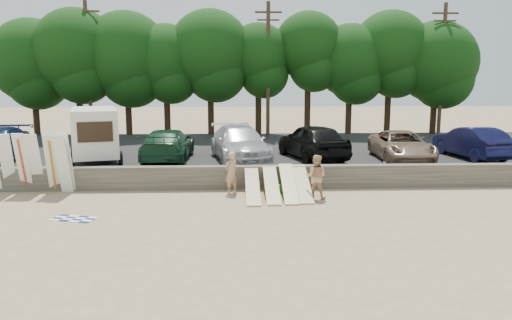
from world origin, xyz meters
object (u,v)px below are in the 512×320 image
object	(u,v)px
beachgoer_a	(231,173)
beachgoer_b	(316,177)
car_3	(312,141)
cooler	(278,189)
car_2	(240,144)
car_5	(472,142)
box_trailer	(95,132)
car_1	(168,145)
car_4	(401,146)

from	to	relation	value
beachgoer_a	beachgoer_b	xyz separation A→B (m)	(3.37, -1.03, 0.01)
car_3	cooler	size ratio (longest dim) A/B	13.80
car_3	beachgoer_b	world-z (taller)	car_3
car_2	beachgoer_a	xyz separation A→B (m)	(-0.40, -4.06, -0.67)
car_2	beachgoer_b	xyz separation A→B (m)	(2.97, -5.09, -0.66)
beachgoer_a	car_5	bearing A→B (deg)	158.60
box_trailer	cooler	bearing A→B (deg)	-40.70
car_3	beachgoer_b	distance (m)	5.56
car_1	car_2	size ratio (longest dim) A/B	0.92
car_5	beachgoer_b	bearing A→B (deg)	22.34
car_2	car_4	distance (m)	8.04
car_1	beachgoer_a	world-z (taller)	car_1
beachgoer_a	box_trailer	bearing A→B (deg)	-72.28
car_4	cooler	bearing A→B (deg)	-147.56
car_1	car_4	distance (m)	11.60
car_2	beachgoer_a	bearing A→B (deg)	-105.59
car_1	car_2	xyz separation A→B (m)	(3.56, -0.26, 0.07)
box_trailer	car_1	xyz separation A→B (m)	(3.46, 0.30, -0.68)
box_trailer	car_3	size ratio (longest dim) A/B	0.85
cooler	car_4	bearing A→B (deg)	42.36
box_trailer	car_4	xyz separation A→B (m)	(15.04, -0.21, -0.73)
car_5	beachgoer_b	size ratio (longest dim) A/B	2.74
car_2	car_5	bearing A→B (deg)	-8.63
car_1	cooler	size ratio (longest dim) A/B	14.03
beachgoer_a	car_3	bearing A→B (deg)	-173.53
box_trailer	cooler	size ratio (longest dim) A/B	11.73
car_4	car_5	size ratio (longest dim) A/B	1.07
cooler	car_2	bearing A→B (deg)	123.40
car_2	beachgoer_b	distance (m)	5.93
box_trailer	beachgoer_b	size ratio (longest dim) A/B	2.52
box_trailer	car_2	bearing A→B (deg)	-15.53
car_3	car_4	distance (m)	4.40
car_1	car_3	size ratio (longest dim) A/B	1.02
car_1	car_3	world-z (taller)	car_3
car_1	car_2	bearing A→B (deg)	177.60
box_trailer	car_1	size ratio (longest dim) A/B	0.84
car_4	beachgoer_a	bearing A→B (deg)	-153.31
car_2	beachgoer_a	size ratio (longest dim) A/B	3.32
beachgoer_a	beachgoer_b	size ratio (longest dim) A/B	0.99
car_1	beachgoer_b	size ratio (longest dim) A/B	3.02
beachgoer_a	car_4	bearing A→B (deg)	163.38
car_1	beachgoer_b	distance (m)	8.47
beachgoer_b	cooler	bearing A→B (deg)	-19.62
car_2	car_5	world-z (taller)	car_2
cooler	car_5	bearing A→B (deg)	34.90
car_2	car_5	xyz separation A→B (m)	(11.83, 0.28, -0.04)
car_1	car_2	distance (m)	3.57
box_trailer	car_2	distance (m)	7.04
box_trailer	cooler	distance (m)	9.65
car_2	cooler	world-z (taller)	car_2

